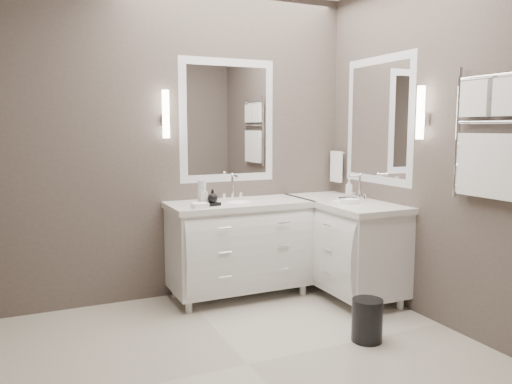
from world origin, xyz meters
name	(u,v)px	position (x,y,z in m)	size (l,w,h in m)	color
floor	(248,365)	(0.00, 0.00, -0.01)	(3.20, 3.00, 0.01)	beige
wall_back	(179,144)	(0.00, 1.50, 1.35)	(3.20, 0.01, 2.70)	#4F443F
wall_front	(431,170)	(0.00, -1.50, 1.35)	(3.20, 0.01, 2.70)	#4F443F
wall_right	(449,147)	(1.60, 0.00, 1.35)	(0.01, 3.00, 2.70)	#4F443F
vanity_back	(239,242)	(0.45, 1.23, 0.49)	(1.24, 0.59, 0.97)	white
vanity_right	(344,241)	(1.33, 0.90, 0.49)	(0.59, 1.24, 0.97)	white
mirror_back	(228,121)	(0.45, 1.49, 1.55)	(0.90, 0.02, 1.10)	white
mirror_right	(378,120)	(1.59, 0.80, 1.55)	(0.02, 0.90, 1.10)	white
sconce_back	(166,115)	(-0.13, 1.43, 1.59)	(0.06, 0.06, 0.40)	white
sconce_right	(420,114)	(1.53, 0.22, 1.59)	(0.06, 0.06, 0.40)	white
towel_bar_corner	(336,166)	(1.54, 1.36, 1.12)	(0.03, 0.22, 0.30)	white
towel_ladder	(490,142)	(1.55, -0.40, 1.39)	(0.06, 0.58, 0.90)	white
waste_bin	(367,320)	(0.90, -0.02, 0.15)	(0.21, 0.21, 0.30)	black
amenity_tray_back	(208,204)	(0.13, 1.12, 0.86)	(0.18, 0.13, 0.03)	black
amenity_tray_right	(349,200)	(1.32, 0.84, 0.86)	(0.13, 0.18, 0.03)	black
water_bottle	(202,193)	(0.09, 1.17, 0.95)	(0.07, 0.07, 0.20)	silver
soap_bottle_a	(204,194)	(0.10, 1.14, 0.94)	(0.06, 0.06, 0.13)	white
soap_bottle_b	(213,196)	(0.16, 1.09, 0.93)	(0.09, 0.09, 0.11)	black
soap_bottle_c	(349,189)	(1.32, 0.84, 0.96)	(0.07, 0.07, 0.17)	white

